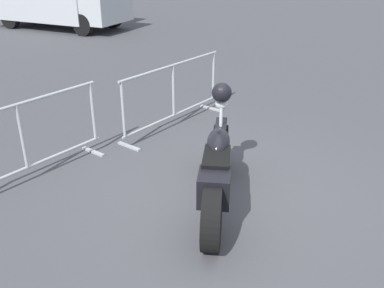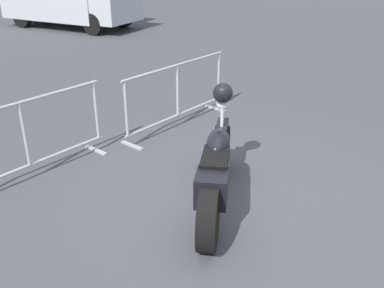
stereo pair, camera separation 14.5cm
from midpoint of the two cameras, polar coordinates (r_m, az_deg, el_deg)
name	(u,v)px [view 2 (the right image)]	position (r m, az deg, el deg)	size (l,w,h in m)	color
ground_plane	(229,199)	(5.24, 5.79, -7.29)	(120.00, 120.00, 0.00)	#424247
motorcycle	(216,168)	(4.89, 4.11, -3.18)	(1.89, 1.53, 1.27)	black
crowd_barrier_near	(26,140)	(5.76, -20.64, 0.51)	(2.35, 0.68, 1.07)	#9EA0A5
crowd_barrier_far	(178,95)	(7.07, -1.34, 6.59)	(2.35, 0.68, 1.07)	#9EA0A5
planter_island	(91,5)	(20.42, -13.08, 17.64)	(3.77, 3.77, 1.15)	#ADA89E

